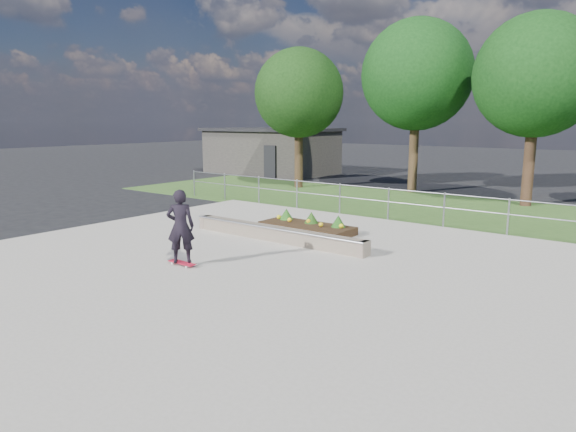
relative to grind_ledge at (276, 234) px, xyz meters
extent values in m
plane|color=black|center=(1.10, -2.60, -0.26)|extent=(120.00, 120.00, 0.00)
cube|color=#325421|center=(1.10, 8.40, -0.25)|extent=(30.00, 8.00, 0.02)
cube|color=#9C968A|center=(1.10, -2.60, -0.23)|extent=(15.00, 15.00, 0.06)
cylinder|color=#9B9EA4|center=(-8.90, 4.90, 0.34)|extent=(0.06, 0.06, 1.20)
cylinder|color=#96989E|center=(-6.90, 4.90, 0.34)|extent=(0.06, 0.06, 1.20)
cylinder|color=#919399|center=(-4.90, 4.90, 0.34)|extent=(0.06, 0.06, 1.20)
cylinder|color=#93949B|center=(-2.90, 4.90, 0.34)|extent=(0.06, 0.06, 1.20)
cylinder|color=gray|center=(-0.90, 4.90, 0.34)|extent=(0.06, 0.06, 1.20)
cylinder|color=gray|center=(1.10, 4.90, 0.34)|extent=(0.06, 0.06, 1.20)
cylinder|color=gray|center=(3.10, 4.90, 0.34)|extent=(0.06, 0.06, 1.20)
cylinder|color=#96989E|center=(5.10, 4.90, 0.34)|extent=(0.06, 0.06, 1.20)
cylinder|color=gray|center=(1.10, 4.90, 0.89)|extent=(20.00, 0.04, 0.04)
cylinder|color=#989BA1|center=(1.10, 4.90, 0.44)|extent=(20.00, 0.04, 0.04)
cube|color=#2D2B28|center=(-12.90, 15.40, 1.14)|extent=(8.00, 5.00, 2.80)
cube|color=black|center=(-12.90, 15.40, 2.64)|extent=(8.40, 5.40, 0.20)
cube|color=black|center=(-10.90, 12.85, 0.74)|extent=(0.90, 0.10, 2.00)
cylinder|color=black|center=(-6.90, 10.40, 1.20)|extent=(0.44, 0.44, 2.93)
sphere|color=black|center=(-6.90, 10.40, 4.61)|extent=(4.55, 4.55, 4.55)
cylinder|color=#332214|center=(-1.40, 12.40, 1.42)|extent=(0.44, 0.44, 3.38)
sphere|color=black|center=(-1.40, 12.40, 5.36)|extent=(5.25, 5.25, 5.25)
cylinder|color=#311D13|center=(4.10, 11.40, 1.31)|extent=(0.44, 0.44, 3.15)
sphere|color=black|center=(4.10, 11.40, 4.99)|extent=(4.90, 4.90, 4.90)
cube|color=#685B4D|center=(0.00, 0.00, 0.00)|extent=(6.00, 0.40, 0.40)
cylinder|color=#929599|center=(0.00, -0.20, 0.20)|extent=(6.00, 0.06, 0.06)
cube|color=#69584D|center=(-2.90, 0.00, 0.00)|extent=(0.15, 0.42, 0.40)
cube|color=#6A594E|center=(2.90, 0.00, 0.00)|extent=(0.15, 0.42, 0.40)
cube|color=black|center=(0.03, 1.50, -0.08)|extent=(3.00, 1.20, 0.25)
sphere|color=yellow|center=(-1.17, 1.60, 0.13)|extent=(0.14, 0.14, 0.14)
sphere|color=gold|center=(-0.57, 1.40, 0.13)|extent=(0.14, 0.14, 0.14)
sphere|color=yellow|center=(0.03, 1.60, 0.13)|extent=(0.14, 0.14, 0.14)
sphere|color=yellow|center=(0.63, 1.40, 0.13)|extent=(0.14, 0.14, 0.14)
sphere|color=yellow|center=(1.23, 1.60, 0.13)|extent=(0.14, 0.14, 0.14)
cone|color=#1E4E16|center=(-0.97, 1.75, 0.23)|extent=(0.44, 0.44, 0.36)
cone|color=#1C4112|center=(0.03, 1.75, 0.23)|extent=(0.44, 0.44, 0.36)
cone|color=#194714|center=(1.03, 1.75, 0.23)|extent=(0.44, 0.44, 0.36)
cylinder|color=white|center=(-0.41, -3.48, -0.18)|extent=(0.05, 0.03, 0.05)
cylinder|color=white|center=(-0.41, -3.30, -0.18)|extent=(0.05, 0.03, 0.05)
cylinder|color=silver|center=(0.11, -3.48, -0.18)|extent=(0.05, 0.03, 0.05)
cylinder|color=white|center=(0.11, -3.30, -0.18)|extent=(0.05, 0.03, 0.05)
cylinder|color=#97979C|center=(-0.41, -3.39, -0.15)|extent=(0.02, 0.18, 0.02)
cylinder|color=#9B9BA0|center=(0.11, -3.39, -0.15)|extent=(0.02, 0.18, 0.02)
cube|color=#B1152C|center=(-0.15, -3.39, -0.13)|extent=(0.80, 0.21, 0.02)
imported|color=black|center=(-0.15, -3.39, 0.76)|extent=(0.76, 0.75, 1.77)
camera|label=1|loc=(9.17, -11.25, 3.24)|focal=32.00mm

